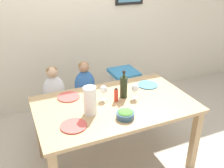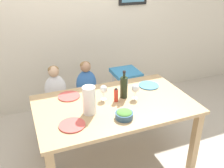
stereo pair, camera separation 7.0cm
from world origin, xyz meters
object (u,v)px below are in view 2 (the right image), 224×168
(wine_glass_far, at_px, (104,90))
(person_child_left, at_px, (55,85))
(chair_far_center, at_px, (87,101))
(wine_bottle, at_px, (124,87))
(paper_towel_roll, at_px, (89,100))
(dinner_plate_back_left, at_px, (69,96))
(salad_bowl_large, at_px, (124,114))
(dinner_plate_back_right, at_px, (149,85))
(wine_glass_near, at_px, (135,89))
(person_child_center, at_px, (86,80))
(chair_right_highchair, at_px, (126,82))
(dinner_plate_front_left, at_px, (72,125))
(chair_far_left, at_px, (57,107))

(wine_glass_far, bearing_deg, person_child_left, 120.63)
(chair_far_center, xyz_separation_m, wine_bottle, (0.21, -0.68, 0.48))
(wine_bottle, height_order, paper_towel_roll, wine_bottle)
(dinner_plate_back_left, bearing_deg, chair_far_center, 55.50)
(person_child_left, height_order, wine_bottle, wine_bottle)
(salad_bowl_large, distance_m, dinner_plate_back_right, 0.72)
(dinner_plate_back_left, bearing_deg, wine_glass_near, -24.59)
(person_child_center, bearing_deg, person_child_left, 180.00)
(wine_glass_near, height_order, dinner_plate_back_right, wine_glass_near)
(paper_towel_roll, xyz_separation_m, wine_glass_far, (0.21, 0.19, -0.02))
(chair_right_highchair, relative_size, wine_glass_near, 4.49)
(person_child_center, xyz_separation_m, wine_glass_near, (0.30, -0.75, 0.18))
(person_child_center, bearing_deg, chair_right_highchair, -0.07)
(wine_glass_far, relative_size, dinner_plate_front_left, 0.70)
(wine_glass_far, bearing_deg, chair_far_left, 120.66)
(chair_far_center, distance_m, chair_right_highchair, 0.57)
(chair_far_left, relative_size, dinner_plate_front_left, 1.98)
(chair_far_left, relative_size, dinner_plate_back_left, 1.98)
(chair_far_left, bearing_deg, wine_glass_far, -59.34)
(chair_far_center, bearing_deg, wine_bottle, -73.11)
(wine_glass_near, bearing_deg, dinner_plate_back_left, 155.41)
(person_child_left, relative_size, wine_bottle, 1.61)
(chair_right_highchair, distance_m, wine_glass_far, 0.90)
(chair_far_center, bearing_deg, chair_far_left, 180.00)
(dinner_plate_back_right, bearing_deg, chair_right_highchair, 93.51)
(wine_glass_near, xyz_separation_m, wine_glass_far, (-0.31, 0.10, 0.00))
(paper_towel_roll, relative_size, wine_glass_near, 1.68)
(wine_glass_far, relative_size, dinner_plate_back_left, 0.70)
(person_child_center, relative_size, wine_glass_near, 2.95)
(chair_far_center, relative_size, salad_bowl_large, 2.76)
(paper_towel_roll, bearing_deg, person_child_center, 76.06)
(wine_bottle, distance_m, dinner_plate_back_left, 0.58)
(dinner_plate_back_left, bearing_deg, wine_glass_far, -30.56)
(wine_bottle, distance_m, dinner_plate_front_left, 0.69)
(person_child_center, bearing_deg, dinner_plate_front_left, -112.70)
(chair_far_center, relative_size, wine_glass_far, 2.82)
(dinner_plate_back_right, bearing_deg, paper_towel_roll, -159.35)
(wine_glass_near, distance_m, salad_bowl_large, 0.39)
(chair_far_center, relative_size, person_child_left, 0.96)
(person_child_center, height_order, wine_glass_far, person_child_center)
(chair_far_left, bearing_deg, dinner_plate_front_left, -91.31)
(wine_bottle, relative_size, salad_bowl_large, 1.79)
(chair_far_left, xyz_separation_m, person_child_left, (-0.00, 0.00, 0.30))
(person_child_left, height_order, person_child_center, same)
(wine_bottle, xyz_separation_m, dinner_plate_back_left, (-0.52, 0.22, -0.11))
(salad_bowl_large, bearing_deg, person_child_center, 92.97)
(chair_far_left, height_order, dinner_plate_back_right, dinner_plate_back_right)
(wine_glass_far, bearing_deg, person_child_center, 89.83)
(chair_far_left, height_order, dinner_plate_back_left, dinner_plate_back_left)
(wine_bottle, height_order, dinner_plate_back_right, wine_bottle)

